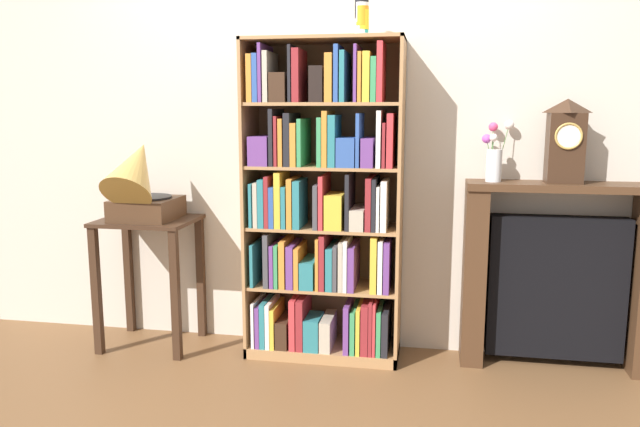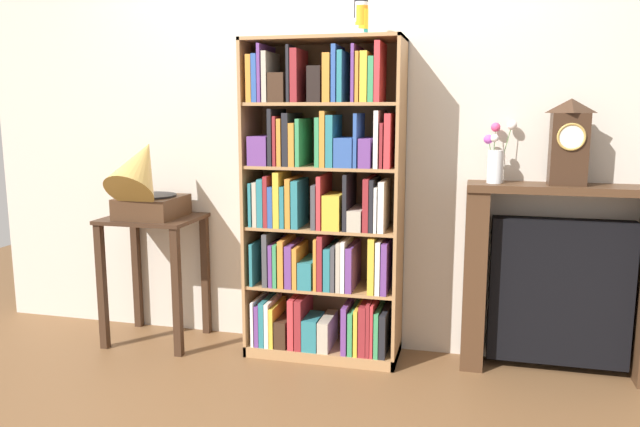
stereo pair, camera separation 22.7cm
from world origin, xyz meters
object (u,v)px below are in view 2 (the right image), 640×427
object	(u,v)px
bookshelf	(322,213)
flower_vase	(496,157)
cup_stack	(361,16)
gramophone	(144,181)
fireplace_mantel	(560,281)
side_table_left	(154,251)
mantel_clock	(569,142)

from	to	relation	value
bookshelf	flower_vase	world-z (taller)	bookshelf
cup_stack	gramophone	distance (m)	1.54
bookshelf	cup_stack	size ratio (longest dim) A/B	8.54
cup_stack	fireplace_mantel	bearing A→B (deg)	4.56
cup_stack	side_table_left	distance (m)	1.82
mantel_clock	cup_stack	bearing A→B (deg)	-176.60
fireplace_mantel	mantel_clock	size ratio (longest dim) A/B	2.33
cup_stack	mantel_clock	bearing A→B (deg)	3.40
bookshelf	flower_vase	xyz separation A→B (m)	(0.93, 0.08, 0.33)
side_table_left	flower_vase	xyz separation A→B (m)	(1.96, 0.11, 0.60)
cup_stack	gramophone	xyz separation A→B (m)	(-1.25, -0.11, -0.89)
flower_vase	cup_stack	bearing A→B (deg)	-173.55
bookshelf	flower_vase	bearing A→B (deg)	4.69
cup_stack	gramophone	size ratio (longest dim) A/B	0.39
mantel_clock	flower_vase	xyz separation A→B (m)	(-0.35, 0.02, -0.08)
cup_stack	flower_vase	size ratio (longest dim) A/B	0.64
side_table_left	fireplace_mantel	xyz separation A→B (m)	(2.32, 0.12, -0.06)
bookshelf	side_table_left	xyz separation A→B (m)	(-1.03, -0.04, -0.27)
bookshelf	cup_stack	distance (m)	1.08
gramophone	flower_vase	bearing A→B (deg)	5.60
bookshelf	cup_stack	world-z (taller)	cup_stack
fireplace_mantel	mantel_clock	distance (m)	0.74
gramophone	cup_stack	bearing A→B (deg)	5.11
side_table_left	flower_vase	distance (m)	2.05
side_table_left	mantel_clock	size ratio (longest dim) A/B	1.76
bookshelf	mantel_clock	xyz separation A→B (m)	(1.28, 0.06, 0.41)
cup_stack	gramophone	world-z (taller)	cup_stack
flower_vase	side_table_left	bearing A→B (deg)	-176.70
side_table_left	flower_vase	size ratio (longest dim) A/B	2.36
bookshelf	fireplace_mantel	world-z (taller)	bookshelf
bookshelf	mantel_clock	distance (m)	1.34
fireplace_mantel	flower_vase	size ratio (longest dim) A/B	3.12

